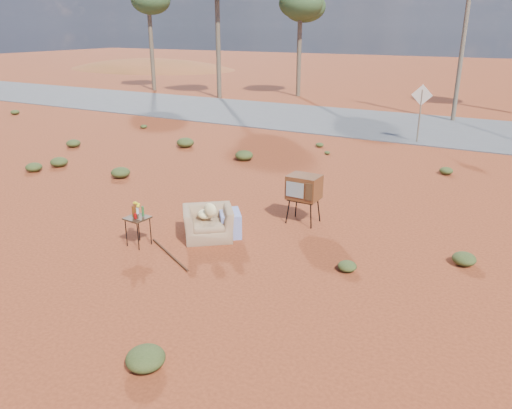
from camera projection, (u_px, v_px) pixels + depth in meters
The scene contains 11 objects.
ground at pixel (211, 251), 9.96m from camera, with size 140.00×140.00×0.00m, color #983D1E.
highway at pixel (397, 126), 22.33m from camera, with size 140.00×7.00×0.04m, color #565659.
dirt_mound at pixel (151, 69), 51.58m from camera, with size 26.00×18.00×2.00m, color #994625.
armchair at pixel (212, 219), 10.50m from camera, with size 1.30×1.34×0.89m.
tv_unit at pixel (304, 188), 11.14m from camera, with size 0.71×0.57×1.12m.
side_table at pixel (137, 216), 10.06m from camera, with size 0.47×0.47×0.88m.
rusty_bar at pixel (170, 254), 9.78m from camera, with size 0.04×0.04×1.67m, color #452112.
road_sign at pixel (421, 103), 18.67m from camera, with size 0.78×0.06×2.19m.
eucalyptus_near_left at pixel (300, 4), 29.88m from camera, with size 3.20×3.20×6.60m.
utility_pole_center at pixel (465, 28), 22.09m from camera, with size 1.40×0.20×8.00m.
scrub_patch at pixel (274, 182), 13.92m from camera, with size 17.49×8.07×0.33m.
Camera 1 is at (5.14, -7.51, 4.26)m, focal length 35.00 mm.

